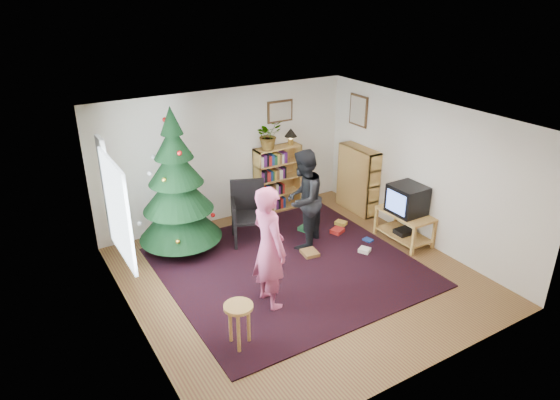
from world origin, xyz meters
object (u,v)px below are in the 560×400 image
person_by_chair (303,199)px  table_lamp (291,134)px  bookshelf_right (358,179)px  tv_stand (405,224)px  bookshelf_back (278,178)px  crt_tv (407,199)px  christmas_tree (177,194)px  armchair (246,209)px  picture_back (280,111)px  stool (239,315)px  picture_right (359,110)px  potted_plant (268,135)px  person_standing (269,248)px

person_by_chair → table_lamp: size_ratio=5.29×
bookshelf_right → tv_stand: (-0.12, -1.46, -0.33)m
bookshelf_back → person_by_chair: 1.59m
tv_stand → crt_tv: 0.47m
christmas_tree → tv_stand: bearing=-26.0°
christmas_tree → bookshelf_back: 2.40m
armchair → picture_back: bearing=59.2°
bookshelf_right → person_by_chair: person_by_chair is taller
picture_back → person_by_chair: (-0.55, -1.66, -1.09)m
tv_stand → picture_back: bearing=113.5°
bookshelf_back → stool: size_ratio=2.12×
tv_stand → table_lamp: 2.77m
bookshelf_right → armchair: (-2.47, 0.03, -0.08)m
stool → person_by_chair: size_ratio=0.36×
tv_stand → person_by_chair: person_by_chair is taller
picture_back → stool: (-2.68, -3.45, -1.47)m
picture_right → bookshelf_right: bearing=-115.8°
bookshelf_right → potted_plant: (-1.53, 0.87, 0.91)m
bookshelf_back → person_standing: bearing=-122.9°
bookshelf_right → person_standing: (-3.09, -1.85, 0.24)m
armchair → table_lamp: bearing=52.2°
stool → potted_plant: (2.34, 3.31, 1.10)m
picture_right → table_lamp: size_ratio=1.84×
christmas_tree → bookshelf_back: size_ratio=1.93×
bookshelf_back → christmas_tree: bearing=-164.6°
bookshelf_right → table_lamp: 1.60m
picture_back → potted_plant: picture_back is taller
person_by_chair → stool: bearing=3.7°
tv_stand → armchair: (-2.35, 1.49, 0.26)m
tv_stand → person_standing: (-2.97, -0.39, 0.57)m
tv_stand → potted_plant: (-1.41, 2.33, 1.24)m
bookshelf_back → person_by_chair: person_by_chair is taller
tv_stand → person_by_chair: bearing=153.6°
bookshelf_right → potted_plant: size_ratio=2.39×
armchair → table_lamp: size_ratio=3.32×
person_standing → potted_plant: (1.56, 2.72, 0.67)m
bookshelf_back → potted_plant: potted_plant is taller
christmas_tree → bookshelf_right: (3.61, -0.24, -0.38)m
bookshelf_back → potted_plant: size_ratio=2.39×
person_standing → table_lamp: 3.47m
tv_stand → stool: 3.88m
tv_stand → stool: size_ratio=1.60×
potted_plant → table_lamp: (0.50, 0.00, -0.05)m
stool → potted_plant: 4.20m
armchair → crt_tv: bearing=-10.3°
person_standing → bookshelf_back: bearing=-35.0°
stool → person_standing: (0.78, 0.59, 0.43)m
picture_right → crt_tv: picture_right is taller
christmas_tree → bookshelf_back: christmas_tree is taller
bookshelf_back → armchair: (-1.14, -0.84, -0.08)m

